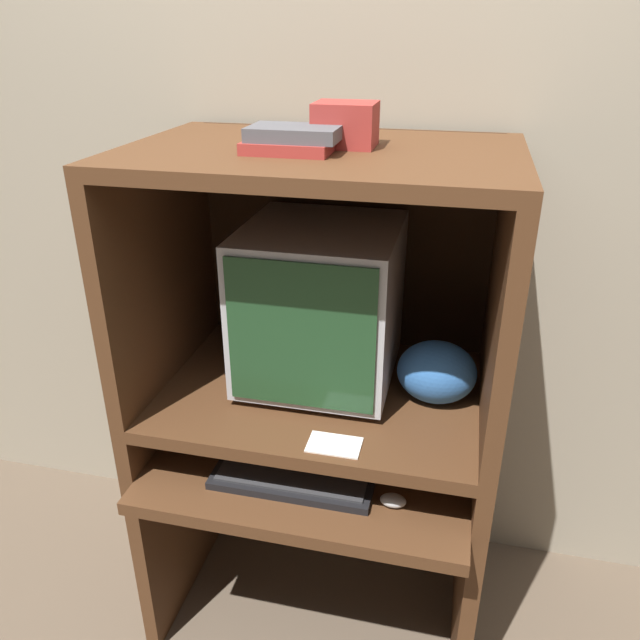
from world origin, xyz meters
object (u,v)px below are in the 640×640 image
(crt_monitor, at_px, (321,304))
(mouse, at_px, (393,500))
(keyboard, at_px, (292,480))
(book_stack, at_px, (292,139))
(storage_box, at_px, (345,125))
(snack_bag, at_px, (437,372))

(crt_monitor, distance_m, mouse, 0.54)
(crt_monitor, xyz_separation_m, keyboard, (-0.01, -0.28, -0.37))
(keyboard, bearing_deg, book_stack, 100.20)
(mouse, bearing_deg, storage_box, 124.51)
(book_stack, distance_m, storage_box, 0.14)
(crt_monitor, distance_m, book_stack, 0.47)
(mouse, relative_size, snack_bag, 0.31)
(keyboard, distance_m, mouse, 0.26)
(crt_monitor, distance_m, storage_box, 0.47)
(storage_box, bearing_deg, keyboard, -106.16)
(book_stack, xyz_separation_m, storage_box, (0.10, 0.10, 0.02))
(book_stack, bearing_deg, storage_box, 44.97)
(crt_monitor, bearing_deg, keyboard, -91.53)
(storage_box, bearing_deg, snack_bag, -4.47)
(snack_bag, height_order, book_stack, book_stack)
(mouse, height_order, snack_bag, snack_bag)
(crt_monitor, xyz_separation_m, mouse, (0.25, -0.30, -0.37))
(crt_monitor, bearing_deg, storage_box, -24.11)
(keyboard, relative_size, mouse, 6.47)
(keyboard, xyz_separation_m, snack_bag, (0.33, 0.23, 0.23))
(snack_bag, xyz_separation_m, book_stack, (-0.36, -0.08, 0.59))
(storage_box, bearing_deg, crt_monitor, 155.89)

